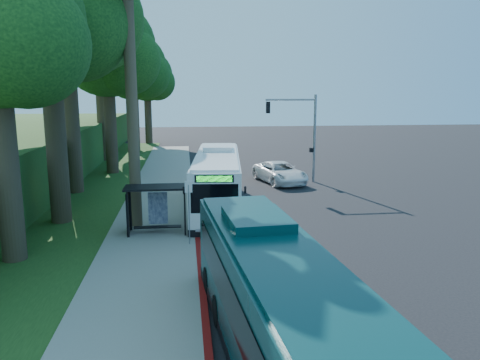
{
  "coord_description": "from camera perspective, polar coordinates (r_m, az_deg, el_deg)",
  "views": [
    {
      "loc": [
        -5.52,
        -26.42,
        7.3
      ],
      "look_at": [
        -2.27,
        1.0,
        2.01
      ],
      "focal_mm": 35.0,
      "sensor_mm": 36.0,
      "label": 1
    }
  ],
  "objects": [
    {
      "name": "tree_4",
      "position": [
        58.75,
        -12.82,
        12.96
      ],
      "size": [
        8.4,
        8.0,
        14.14
      ],
      "color": "#382B1E",
      "rests_on": "ground"
    },
    {
      "name": "red_curb",
      "position": [
        23.56,
        -5.2,
        -7.08
      ],
      "size": [
        0.25,
        30.0,
        0.13
      ],
      "primitive_type": "cube",
      "color": "maroon",
      "rests_on": "ground"
    },
    {
      "name": "grass_verge",
      "position": [
        33.1,
        -19.65,
        -2.48
      ],
      "size": [
        8.0,
        70.0,
        0.06
      ],
      "primitive_type": "cube",
      "color": "#234719",
      "rests_on": "ground"
    },
    {
      "name": "white_bus",
      "position": [
        29.26,
        -2.77,
        0.07
      ],
      "size": [
        3.84,
        12.79,
        3.75
      ],
      "rotation": [
        0.0,
        0.0,
        -0.09
      ],
      "color": "white",
      "rests_on": "ground"
    },
    {
      "name": "sidewalk",
      "position": [
        27.45,
        -10.26,
        -4.62
      ],
      "size": [
        4.5,
        70.0,
        0.12
      ],
      "primitive_type": "cube",
      "color": "gray",
      "rests_on": "ground"
    },
    {
      "name": "tree_3",
      "position": [
        51.3,
        -16.74,
        15.64
      ],
      "size": [
        10.08,
        9.6,
        17.28
      ],
      "color": "#382B1E",
      "rests_on": "ground"
    },
    {
      "name": "ground",
      "position": [
        27.96,
        4.89,
        -4.32
      ],
      "size": [
        140.0,
        140.0,
        0.0
      ],
      "primitive_type": "plane",
      "color": "black",
      "rests_on": "ground"
    },
    {
      "name": "tree_1",
      "position": [
        35.7,
        -20.54,
        18.94
      ],
      "size": [
        10.5,
        10.0,
        18.26
      ],
      "color": "#382B1E",
      "rests_on": "ground"
    },
    {
      "name": "pickup",
      "position": [
        37.7,
        4.89,
        0.93
      ],
      "size": [
        4.08,
        6.45,
        1.66
      ],
      "primitive_type": "imported",
      "rotation": [
        0.0,
        0.0,
        0.24
      ],
      "color": "white",
      "rests_on": "ground"
    },
    {
      "name": "traffic_signal_pole",
      "position": [
        37.7,
        7.6,
        6.38
      ],
      "size": [
        4.1,
        0.3,
        7.0
      ],
      "color": "gray",
      "rests_on": "ground"
    },
    {
      "name": "tree_5",
      "position": [
        66.6,
        -11.22,
        12.08
      ],
      "size": [
        7.35,
        7.0,
        12.86
      ],
      "color": "#382B1E",
      "rests_on": "ground"
    },
    {
      "name": "tree_2",
      "position": [
        42.99,
        -15.79,
        14.69
      ],
      "size": [
        8.82,
        8.4,
        15.12
      ],
      "color": "#382B1E",
      "rests_on": "ground"
    },
    {
      "name": "teal_bus",
      "position": [
        13.1,
        4.02,
        -14.17
      ],
      "size": [
        3.56,
        12.3,
        3.61
      ],
      "rotation": [
        0.0,
        0.0,
        0.08
      ],
      "color": "#093536",
      "rests_on": "ground"
    },
    {
      "name": "bus_shelter",
      "position": [
        24.25,
        -10.69,
        -2.43
      ],
      "size": [
        3.2,
        1.51,
        2.55
      ],
      "color": "black",
      "rests_on": "ground"
    },
    {
      "name": "stop_sign_pole",
      "position": [
        22.04,
        -6.25,
        -2.9
      ],
      "size": [
        0.35,
        0.06,
        3.17
      ],
      "color": "gray",
      "rests_on": "ground"
    },
    {
      "name": "tree_0",
      "position": [
        27.56,
        -22.31,
        18.22
      ],
      "size": [
        8.4,
        8.0,
        15.7
      ],
      "color": "#382B1E",
      "rests_on": "ground"
    }
  ]
}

